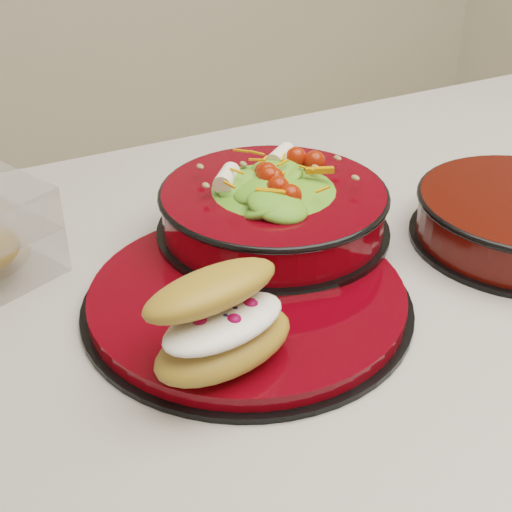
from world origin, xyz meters
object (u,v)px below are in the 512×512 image
island_counter (349,504)px  salad_bowl (273,200)px  croissant (221,321)px  dinner_plate (248,298)px  fork (257,299)px

island_counter → salad_bowl: (-0.11, 0.04, 0.50)m
salad_bowl → croissant: 0.22m
island_counter → dinner_plate: (-0.19, -0.05, 0.46)m
dinner_plate → fork: size_ratio=2.16×
dinner_plate → croissant: size_ratio=2.27×
salad_bowl → fork: bearing=-125.2°
island_counter → fork: size_ratio=8.49×
dinner_plate → croissant: (-0.07, -0.08, 0.05)m
island_counter → dinner_plate: dinner_plate is taller
island_counter → croissant: bearing=-153.0°
dinner_plate → fork: 0.02m
island_counter → salad_bowl: bearing=162.5°
island_counter → salad_bowl: salad_bowl is taller
salad_bowl → croissant: salad_bowl is taller
island_counter → salad_bowl: size_ratio=4.98×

